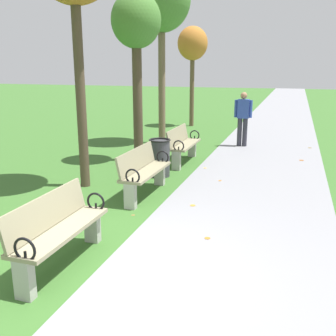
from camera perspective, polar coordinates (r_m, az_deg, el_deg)
The scene contains 11 objects.
ground_plane at distance 4.98m, azimuth -10.30°, elevation -14.56°, with size 80.00×80.00×0.00m, color #386628.
paved_walkway at distance 21.95m, azimuth 16.13°, elevation 7.85°, with size 2.90×44.00×0.02m, color gray.
park_bench_1 at distance 5.02m, azimuth -15.66°, elevation -8.52°, with size 0.47×1.60×0.90m.
park_bench_2 at distance 7.42m, azimuth -3.57°, elevation -0.40°, with size 0.50×1.61×0.90m.
park_bench_3 at distance 9.94m, azimuth 2.16°, elevation 3.50°, with size 0.47×1.60×0.90m.
tree_3 at distance 10.08m, azimuth -4.63°, elevation 19.68°, with size 1.21×1.21×4.12m.
tree_4 at distance 12.54m, azimuth -0.94°, elevation 22.99°, with size 1.73×1.73×5.24m.
tree_5 at distance 16.07m, azimuth 3.58°, elevation 17.30°, with size 1.18×1.18×3.88m.
pedestrian_walking at distance 12.10m, azimuth 10.80°, elevation 7.38°, with size 0.53×0.23×1.62m.
trash_bin at distance 8.74m, azimuth -1.19°, elevation 1.52°, with size 0.48×0.48×0.84m.
scattered_leaves at distance 7.65m, azimuth 7.51°, elevation -3.70°, with size 5.10×10.51×0.02m.
Camera 1 is at (2.13, -3.80, 2.42)m, focal length 42.07 mm.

